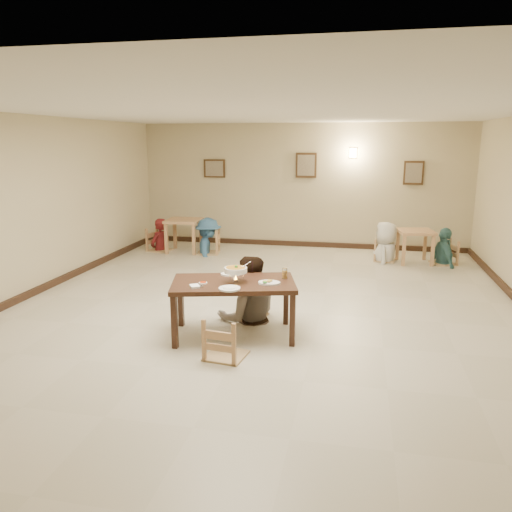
% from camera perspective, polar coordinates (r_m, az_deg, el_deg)
% --- Properties ---
extents(floor, '(10.00, 10.00, 0.00)m').
position_cam_1_polar(floor, '(7.80, 0.77, -6.22)').
color(floor, beige).
rests_on(floor, ground).
extents(ceiling, '(10.00, 10.00, 0.00)m').
position_cam_1_polar(ceiling, '(7.38, 0.84, 16.36)').
color(ceiling, silver).
rests_on(ceiling, wall_back).
extents(wall_back, '(10.00, 0.00, 10.00)m').
position_cam_1_polar(wall_back, '(12.36, 5.25, 7.98)').
color(wall_back, '#C0B18C').
rests_on(wall_back, floor).
extents(wall_front, '(10.00, 0.00, 10.00)m').
position_cam_1_polar(wall_front, '(2.84, -19.05, -9.78)').
color(wall_front, '#C0B18C').
rests_on(wall_front, floor).
extents(wall_left, '(0.00, 10.00, 10.00)m').
position_cam_1_polar(wall_left, '(9.08, -24.92, 5.05)').
color(wall_left, '#C0B18C').
rests_on(wall_left, floor).
extents(baseboard_back, '(8.00, 0.06, 0.12)m').
position_cam_1_polar(baseboard_back, '(12.53, 5.10, 1.40)').
color(baseboard_back, black).
rests_on(baseboard_back, floor).
extents(baseboard_left, '(0.06, 10.00, 0.12)m').
position_cam_1_polar(baseboard_left, '(9.34, -23.94, -3.72)').
color(baseboard_left, black).
rests_on(baseboard_left, floor).
extents(picture_a, '(0.55, 0.04, 0.45)m').
position_cam_1_polar(picture_a, '(12.72, -4.77, 9.94)').
color(picture_a, '#3A2514').
rests_on(picture_a, wall_back).
extents(picture_b, '(0.50, 0.04, 0.60)m').
position_cam_1_polar(picture_b, '(12.27, 5.75, 10.27)').
color(picture_b, '#3A2514').
rests_on(picture_b, wall_back).
extents(picture_c, '(0.45, 0.04, 0.55)m').
position_cam_1_polar(picture_c, '(12.27, 17.57, 9.04)').
color(picture_c, '#3A2514').
rests_on(picture_c, wall_back).
extents(wall_sconce, '(0.16, 0.05, 0.22)m').
position_cam_1_polar(wall_sconce, '(12.19, 11.03, 11.50)').
color(wall_sconce, '#FFD88C').
rests_on(wall_sconce, wall_back).
extents(main_table, '(1.79, 1.28, 0.76)m').
position_cam_1_polar(main_table, '(6.62, -2.58, -3.60)').
color(main_table, '#3A2015').
rests_on(main_table, floor).
extents(chair_far, '(0.49, 0.49, 1.04)m').
position_cam_1_polar(chair_far, '(7.37, -0.98, -3.16)').
color(chair_far, tan).
rests_on(chair_far, floor).
extents(chair_near, '(0.46, 0.46, 0.98)m').
position_cam_1_polar(chair_near, '(6.03, -3.50, -7.16)').
color(chair_near, tan).
rests_on(chair_near, floor).
extents(main_diner, '(1.12, 1.00, 1.90)m').
position_cam_1_polar(main_diner, '(7.18, -0.90, -0.01)').
color(main_diner, gray).
rests_on(main_diner, floor).
extents(curry_warmer, '(0.34, 0.30, 0.27)m').
position_cam_1_polar(curry_warmer, '(6.55, -2.34, -1.63)').
color(curry_warmer, silver).
rests_on(curry_warmer, main_table).
extents(rice_plate_far, '(0.27, 0.27, 0.06)m').
position_cam_1_polar(rice_plate_far, '(6.92, -2.96, -2.07)').
color(rice_plate_far, white).
rests_on(rice_plate_far, main_table).
extents(rice_plate_near, '(0.27, 0.27, 0.06)m').
position_cam_1_polar(rice_plate_near, '(6.26, -3.05, -3.70)').
color(rice_plate_near, white).
rests_on(rice_plate_near, main_table).
extents(fried_plate, '(0.29, 0.29, 0.06)m').
position_cam_1_polar(fried_plate, '(6.49, 1.50, -3.01)').
color(fried_plate, white).
rests_on(fried_plate, main_table).
extents(chili_dish, '(0.11, 0.11, 0.02)m').
position_cam_1_polar(chili_dish, '(6.53, -6.08, -3.08)').
color(chili_dish, white).
rests_on(chili_dish, main_table).
extents(napkin_cutlery, '(0.20, 0.24, 0.03)m').
position_cam_1_polar(napkin_cutlery, '(6.39, -6.98, -3.44)').
color(napkin_cutlery, white).
rests_on(napkin_cutlery, main_table).
extents(drink_glass, '(0.07, 0.07, 0.14)m').
position_cam_1_polar(drink_glass, '(6.73, 3.30, -2.04)').
color(drink_glass, white).
rests_on(drink_glass, main_table).
extents(bg_table_left, '(0.82, 0.82, 0.78)m').
position_cam_1_polar(bg_table_left, '(11.88, -8.26, 3.51)').
color(bg_table_left, tan).
rests_on(bg_table_left, floor).
extents(bg_table_right, '(0.81, 0.81, 0.71)m').
position_cam_1_polar(bg_table_right, '(11.21, 17.76, 2.15)').
color(bg_table_right, tan).
rests_on(bg_table_right, floor).
extents(bg_chair_ll, '(0.49, 0.49, 1.03)m').
position_cam_1_polar(bg_chair_ll, '(12.10, -11.02, 2.98)').
color(bg_chair_ll, tan).
rests_on(bg_chair_ll, floor).
extents(bg_chair_lr, '(0.50, 0.50, 1.07)m').
position_cam_1_polar(bg_chair_lr, '(11.64, -5.52, 2.86)').
color(bg_chair_lr, tan).
rests_on(bg_chair_lr, floor).
extents(bg_chair_rl, '(0.43, 0.43, 0.92)m').
position_cam_1_polar(bg_chair_rl, '(11.23, 14.62, 1.74)').
color(bg_chair_rl, tan).
rests_on(bg_chair_rl, floor).
extents(bg_chair_rr, '(0.46, 0.46, 0.98)m').
position_cam_1_polar(bg_chair_rr, '(11.32, 20.78, 1.56)').
color(bg_chair_rr, tan).
rests_on(bg_chair_rr, floor).
extents(bg_diner_a, '(0.52, 0.65, 1.56)m').
position_cam_1_polar(bg_diner_a, '(12.06, -11.07, 4.23)').
color(bg_diner_a, '#5C1517').
rests_on(bg_diner_a, floor).
extents(bg_diner_b, '(0.92, 1.22, 1.68)m').
position_cam_1_polar(bg_diner_b, '(11.59, -5.56, 4.35)').
color(bg_diner_b, teal).
rests_on(bg_diner_b, floor).
extents(bg_diner_c, '(0.66, 0.91, 1.73)m').
position_cam_1_polar(bg_diner_c, '(11.16, 14.74, 3.78)').
color(bg_diner_c, silver).
rests_on(bg_diner_c, floor).
extents(bg_diner_d, '(0.62, 0.99, 1.57)m').
position_cam_1_polar(bg_diner_d, '(11.27, 20.90, 3.03)').
color(bg_diner_d, teal).
rests_on(bg_diner_d, floor).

